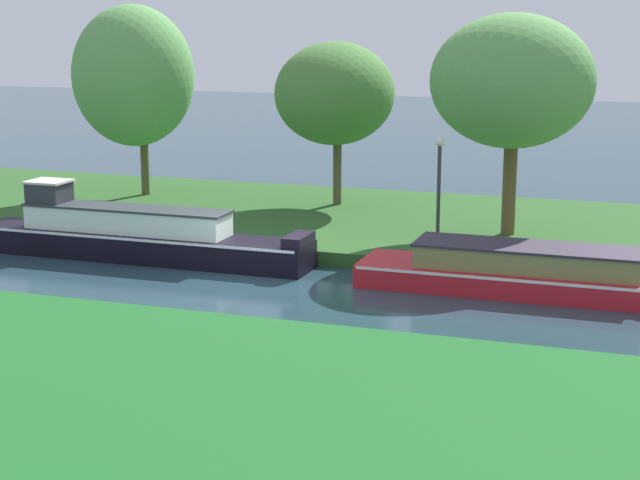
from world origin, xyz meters
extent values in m
plane|color=#223B46|center=(0.00, 0.00, 0.00)|extent=(120.00, 120.00, 0.00)
cube|color=#275421|center=(0.00, 7.00, 0.20)|extent=(72.00, 10.00, 0.40)
cube|color=#1C5E24|center=(0.00, -9.00, 0.20)|extent=(72.00, 10.00, 0.40)
cube|color=red|center=(6.47, 1.20, 0.28)|extent=(7.87, 1.96, 0.56)
cube|color=white|center=(6.47, 1.20, 0.52)|extent=(7.71, 1.99, 0.07)
cube|color=olive|center=(6.55, 1.20, 0.82)|extent=(5.21, 1.49, 0.52)
cube|color=#312738|center=(6.55, 1.20, 1.11)|extent=(5.31, 1.57, 0.06)
cube|color=black|center=(-3.76, 1.20, 0.37)|extent=(9.57, 1.43, 0.74)
cube|color=white|center=(-3.76, 1.20, 0.70)|extent=(9.38, 1.46, 0.07)
cube|color=white|center=(-4.17, 1.20, 1.05)|extent=(5.78, 1.09, 0.62)
cube|color=#2E363B|center=(-4.17, 1.20, 1.39)|extent=(5.88, 1.15, 0.06)
cube|color=#2D2E36|center=(-6.56, 1.20, 1.66)|extent=(1.00, 0.92, 0.60)
cube|color=beige|center=(-6.56, 1.20, 1.98)|extent=(1.10, 0.97, 0.06)
cube|color=black|center=(0.78, 1.20, 0.87)|extent=(0.51, 1.20, 0.26)
cylinder|color=brown|center=(-7.52, 8.33, 1.81)|extent=(0.28, 0.28, 2.81)
ellipsoid|color=#5E9E51|center=(-7.52, 7.78, 4.50)|extent=(4.06, 4.03, 4.69)
cylinder|color=brown|center=(-0.65, 8.73, 1.77)|extent=(0.28, 0.28, 2.74)
ellipsoid|color=#4A7D39|center=(-0.65, 8.44, 4.04)|extent=(3.80, 4.25, 3.28)
cylinder|color=brown|center=(5.38, 5.85, 2.05)|extent=(0.39, 0.39, 3.30)
ellipsoid|color=#5D9C50|center=(5.38, 5.56, 4.71)|extent=(4.48, 4.26, 3.67)
cylinder|color=#333338|center=(3.89, 3.45, 1.76)|extent=(0.10, 0.10, 2.72)
sphere|color=white|center=(3.89, 3.45, 3.24)|extent=(0.24, 0.24, 0.24)
cylinder|color=#563323|center=(-2.03, 2.65, 0.82)|extent=(0.18, 0.18, 0.83)
camera|label=1|loc=(9.53, -22.35, 6.39)|focal=56.75mm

